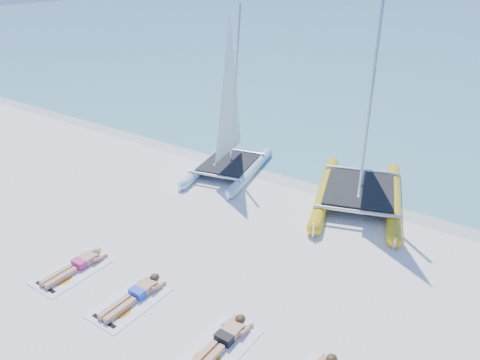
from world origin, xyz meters
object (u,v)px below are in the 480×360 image
object	(u,v)px
towel_a	(72,272)
sunbather_a	(78,264)
catamaran_yellow	(367,127)
towel_c	(217,350)
catamaran_blue	(229,125)
sunbather_c	(223,340)
towel_b	(130,302)
sunbather_b	(136,294)

from	to	relation	value
towel_a	sunbather_a	size ratio (longest dim) A/B	1.07
catamaran_yellow	towel_c	distance (m)	8.42
catamaran_blue	sunbather_c	bearing A→B (deg)	-68.15
sunbather_c	catamaran_blue	bearing A→B (deg)	125.03
towel_b	sunbather_b	bearing A→B (deg)	90.00
sunbather_a	sunbather_c	distance (m)	4.52
towel_a	towel_c	xyz separation A→B (m)	(4.52, 0.03, 0.00)
catamaran_yellow	towel_a	world-z (taller)	catamaran_yellow
sunbather_a	towel_c	distance (m)	4.53
towel_b	catamaran_blue	bearing A→B (deg)	108.54
towel_a	sunbather_b	distance (m)	2.05
sunbather_b	towel_a	bearing A→B (deg)	-173.81
catamaran_blue	towel_b	distance (m)	7.75
towel_b	sunbather_c	size ratio (longest dim) A/B	1.07
sunbather_a	towel_c	world-z (taller)	sunbather_a
catamaran_blue	sunbather_b	world-z (taller)	catamaran_blue
sunbather_b	sunbather_a	bearing A→B (deg)	-179.18
catamaran_blue	catamaran_yellow	size ratio (longest dim) A/B	0.80
sunbather_a	sunbather_c	xyz separation A→B (m)	(4.52, 0.03, 0.00)
catamaran_yellow	sunbather_a	bearing A→B (deg)	-136.71
catamaran_blue	sunbather_a	size ratio (longest dim) A/B	3.41
towel_a	sunbather_c	bearing A→B (deg)	2.80
sunbather_a	sunbather_b	size ratio (longest dim) A/B	1.00
towel_b	sunbather_b	distance (m)	0.22
towel_c	sunbather_b	bearing A→B (deg)	175.58
catamaran_blue	sunbather_a	world-z (taller)	catamaran_blue
catamaran_blue	towel_a	distance (m)	7.41
catamaran_yellow	towel_b	world-z (taller)	catamaran_yellow
towel_b	sunbather_c	xyz separation A→B (m)	(2.48, 0.19, 0.11)
sunbather_b	catamaran_blue	bearing A→B (deg)	109.01
catamaran_yellow	towel_c	bearing A→B (deg)	-106.61
towel_c	sunbather_a	bearing A→B (deg)	177.94
sunbather_a	catamaran_blue	bearing A→B (deg)	92.96
towel_a	towel_b	xyz separation A→B (m)	(2.04, 0.03, 0.00)
sunbather_b	sunbather_c	world-z (taller)	same
catamaran_yellow	towel_c	world-z (taller)	catamaran_yellow
towel_a	towel_b	size ratio (longest dim) A/B	1.00
towel_c	sunbather_c	size ratio (longest dim) A/B	1.07
catamaran_blue	sunbather_b	bearing A→B (deg)	-84.17
sunbather_a	towel_a	bearing A→B (deg)	-90.00
sunbather_a	sunbather_b	distance (m)	2.04
sunbather_b	sunbather_c	distance (m)	2.48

